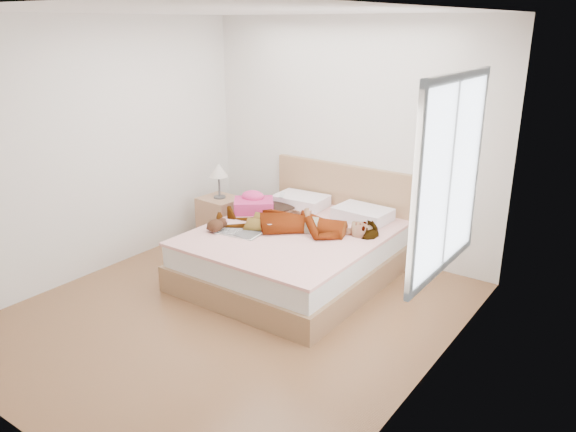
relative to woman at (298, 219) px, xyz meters
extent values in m
plane|color=#4B2B17|center=(-0.01, -1.01, -0.62)|extent=(4.00, 4.00, 0.00)
imported|color=white|center=(0.00, 0.00, 0.00)|extent=(1.78, 1.18, 0.23)
ellipsoid|color=black|center=(-0.57, 0.45, -0.08)|extent=(0.50, 0.58, 0.08)
cube|color=silver|center=(-0.50, 0.40, 0.07)|extent=(0.08, 0.10, 0.05)
plane|color=white|center=(-0.01, -1.01, 1.98)|extent=(4.00, 4.00, 0.00)
plane|color=white|center=(-0.01, 0.99, 0.68)|extent=(3.60, 0.00, 3.60)
plane|color=silver|center=(-1.81, -1.01, 0.68)|extent=(0.00, 4.00, 4.00)
plane|color=silver|center=(1.79, -1.01, 0.68)|extent=(0.00, 4.00, 4.00)
cube|color=white|center=(1.76, -0.71, 0.88)|extent=(0.02, 1.10, 1.30)
cube|color=silver|center=(1.76, -1.29, 0.88)|extent=(0.04, 0.06, 1.42)
cube|color=silver|center=(1.76, -0.13, 0.88)|extent=(0.04, 0.06, 1.42)
cube|color=silver|center=(1.76, -0.71, 0.20)|extent=(0.04, 1.22, 0.06)
cube|color=silver|center=(1.76, -0.71, 1.56)|extent=(0.04, 1.22, 0.06)
cube|color=silver|center=(1.76, -0.71, 0.88)|extent=(0.03, 0.04, 1.30)
cube|color=brown|center=(-0.01, -0.06, -0.49)|extent=(1.78, 2.08, 0.26)
cube|color=silver|center=(-0.01, -0.06, -0.25)|extent=(1.70, 2.00, 0.22)
cube|color=#F4D6DA|center=(-0.01, -0.06, -0.13)|extent=(1.74, 2.04, 0.03)
cube|color=olive|center=(-0.01, 0.95, -0.12)|extent=(1.80, 0.07, 1.00)
cube|color=silver|center=(-0.41, 0.66, -0.05)|extent=(0.61, 0.44, 0.13)
cube|color=white|center=(0.39, 0.66, -0.05)|extent=(0.60, 0.43, 0.13)
cube|color=#D4397A|center=(-0.73, 0.19, -0.04)|extent=(0.55, 0.54, 0.14)
ellipsoid|color=#EE408E|center=(-0.78, 0.23, 0.05)|extent=(0.30, 0.26, 0.13)
cube|color=white|center=(-0.42, -0.42, -0.11)|extent=(0.47, 0.34, 0.01)
cube|color=white|center=(-0.53, -0.43, -0.10)|extent=(0.25, 0.31, 0.02)
cube|color=#252525|center=(-0.31, -0.40, -0.10)|extent=(0.25, 0.31, 0.02)
cylinder|color=white|center=(-0.18, -0.24, -0.06)|extent=(0.12, 0.12, 0.10)
torus|color=white|center=(-0.14, -0.22, -0.06)|extent=(0.07, 0.04, 0.07)
cylinder|color=black|center=(-0.18, -0.24, -0.02)|extent=(0.10, 0.10, 0.00)
ellipsoid|color=black|center=(-0.65, -0.54, -0.05)|extent=(0.18, 0.20, 0.13)
ellipsoid|color=beige|center=(-0.65, -0.56, -0.04)|extent=(0.10, 0.11, 0.06)
sphere|color=black|center=(-0.63, -0.45, -0.04)|extent=(0.10, 0.10, 0.10)
sphere|color=pink|center=(-0.66, -0.41, -0.02)|extent=(0.04, 0.04, 0.04)
sphere|color=pink|center=(-0.59, -0.42, -0.02)|extent=(0.04, 0.04, 0.04)
ellipsoid|color=black|center=(-0.71, -0.57, -0.08)|extent=(0.05, 0.07, 0.03)
ellipsoid|color=black|center=(-0.60, -0.59, -0.08)|extent=(0.05, 0.07, 0.03)
cube|color=#8F6142|center=(-1.31, 0.26, -0.35)|extent=(0.47, 0.43, 0.55)
cylinder|color=#484848|center=(-1.31, 0.26, -0.07)|extent=(0.15, 0.15, 0.02)
cylinder|color=#4C4C4C|center=(-1.31, 0.26, 0.07)|extent=(0.03, 0.03, 0.28)
cone|color=beige|center=(-1.31, 0.26, 0.26)|extent=(0.23, 0.23, 0.16)
camera|label=1|loc=(3.04, -4.44, 1.89)|focal=35.00mm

